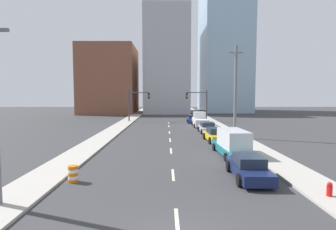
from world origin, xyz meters
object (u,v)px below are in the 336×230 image
at_px(fire_hydrant, 329,191).
at_px(traffic_barrel, 73,174).
at_px(pickup_truck_white, 200,121).
at_px(sedan_silver, 207,128).
at_px(traffic_signal_left, 135,102).
at_px(box_truck_teal, 233,143).
at_px(traffic_signal_right, 200,101).
at_px(utility_pole_right_mid, 235,91).
at_px(sedan_blue, 193,119).
at_px(sedan_yellow, 215,135).
at_px(sedan_navy, 249,168).

bearing_deg(fire_hydrant, traffic_barrel, 169.11).
bearing_deg(pickup_truck_white, sedan_silver, -88.94).
bearing_deg(sedan_silver, pickup_truck_white, 89.32).
xyz_separation_m(traffic_barrel, pickup_truck_white, (10.69, 26.55, 0.43)).
distance_m(traffic_signal_left, box_truck_teal, 29.43).
xyz_separation_m(traffic_signal_right, pickup_truck_white, (-0.96, -7.01, -2.85)).
relative_size(utility_pole_right_mid, sedan_silver, 2.44).
distance_m(traffic_barrel, sedan_blue, 33.94).
distance_m(traffic_signal_left, traffic_barrel, 33.72).
bearing_deg(sedan_yellow, sedan_blue, 88.11).
height_order(pickup_truck_white, sedan_blue, pickup_truck_white).
bearing_deg(box_truck_teal, pickup_truck_white, 87.35).
height_order(sedan_navy, sedan_blue, sedan_navy).
bearing_deg(utility_pole_right_mid, sedan_blue, 100.22).
bearing_deg(fire_hydrant, traffic_signal_left, 110.62).
bearing_deg(sedan_silver, sedan_blue, 91.27).
bearing_deg(traffic_signal_left, traffic_signal_right, 0.00).
xyz_separation_m(traffic_signal_left, traffic_barrel, (0.40, -33.56, -3.29)).
bearing_deg(fire_hydrant, box_truck_teal, 104.64).
height_order(fire_hydrant, sedan_blue, sedan_blue).
bearing_deg(box_truck_teal, traffic_barrel, -152.05).
relative_size(sedan_navy, sedan_silver, 1.06).
bearing_deg(sedan_yellow, traffic_signal_right, 83.88).
bearing_deg(sedan_blue, pickup_truck_white, -82.61).
bearing_deg(sedan_yellow, fire_hydrant, -83.97).
distance_m(traffic_signal_left, pickup_truck_white, 13.43).
bearing_deg(traffic_signal_right, traffic_barrel, -109.14).
bearing_deg(pickup_truck_white, sedan_blue, 95.31).
distance_m(traffic_signal_right, sedan_yellow, 20.69).
bearing_deg(utility_pole_right_mid, sedan_silver, 119.28).
bearing_deg(sedan_blue, sedan_navy, -87.52).
height_order(sedan_navy, sedan_yellow, sedan_yellow).
bearing_deg(pickup_truck_white, traffic_signal_left, 147.92).
bearing_deg(sedan_navy, fire_hydrant, -45.89).
bearing_deg(traffic_signal_left, fire_hydrant, -69.38).
distance_m(sedan_yellow, sedan_blue, 19.26).
distance_m(utility_pole_right_mid, traffic_barrel, 20.80).
xyz_separation_m(fire_hydrant, sedan_navy, (-2.90, 3.15, 0.24)).
distance_m(traffic_barrel, sedan_silver, 22.42).
bearing_deg(pickup_truck_white, box_truck_teal, -89.43).
bearing_deg(sedan_silver, utility_pole_right_mid, -62.25).
xyz_separation_m(traffic_signal_left, sedan_navy, (10.68, -32.95, -3.11)).
relative_size(traffic_barrel, box_truck_teal, 0.15).
bearing_deg(traffic_signal_left, sedan_blue, -6.37).
height_order(traffic_barrel, sedan_yellow, sedan_yellow).
bearing_deg(box_truck_teal, sedan_yellow, 88.67).
relative_size(sedan_navy, box_truck_teal, 0.73).
height_order(utility_pole_right_mid, sedan_blue, utility_pole_right_mid).
xyz_separation_m(box_truck_teal, sedan_yellow, (-0.20, 6.63, -0.33)).
xyz_separation_m(traffic_signal_left, sedan_yellow, (11.02, -20.43, -3.09)).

